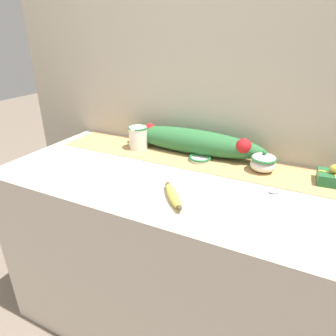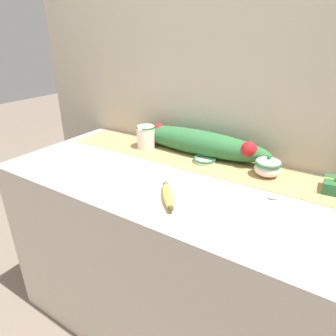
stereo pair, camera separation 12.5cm
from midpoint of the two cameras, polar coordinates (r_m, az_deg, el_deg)
The scene contains 10 objects.
ground_plane at distance 1.87m, azimuth 2.06°, elevation -26.36°, with size 12.00×12.00×0.00m, color #7A6B5B.
countertop at distance 1.55m, azimuth 2.31°, elevation -16.09°, with size 1.48×0.72×0.88m, color beige.
back_wall at distance 1.54m, azimuth 10.27°, elevation 14.86°, with size 2.28×0.04×2.40m, color #B7AD99.
table_runner at distance 1.49m, azimuth 6.91°, elevation 1.81°, with size 1.36×0.26×0.00m, color tan.
cream_pitcher at distance 1.60m, azimuth -1.94°, elevation 6.09°, with size 0.10×0.12×0.12m.
sugar_bowl at distance 1.37m, azimuth 20.97°, elevation 0.16°, with size 0.11×0.11×0.10m.
small_dish at distance 1.45m, azimuth 9.43°, elevation 1.50°, with size 0.11×0.11×0.02m.
banana at distance 1.11m, azimuth 3.24°, elevation -5.35°, with size 0.15×0.17×0.04m.
spoon at distance 1.21m, azimuth 21.82°, elevation -5.32°, with size 0.15×0.11×0.01m.
poinsettia_garland at distance 1.52m, azimuth 8.24°, elevation 4.88°, with size 0.74×0.14×0.12m.
Camera 2 is at (0.64, -0.99, 1.45)m, focal length 32.00 mm.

